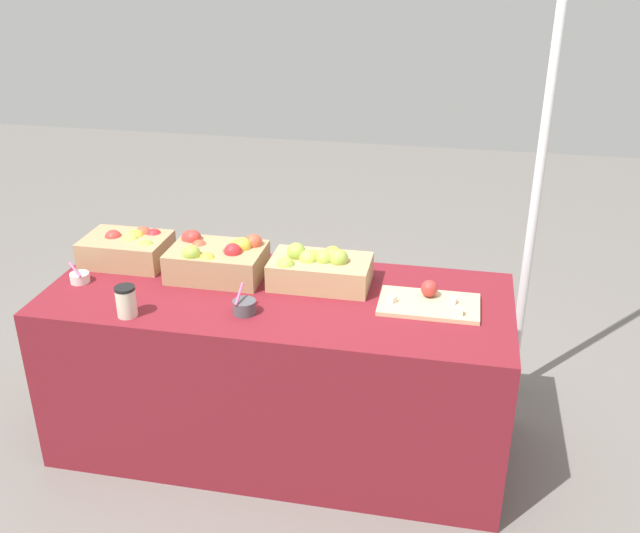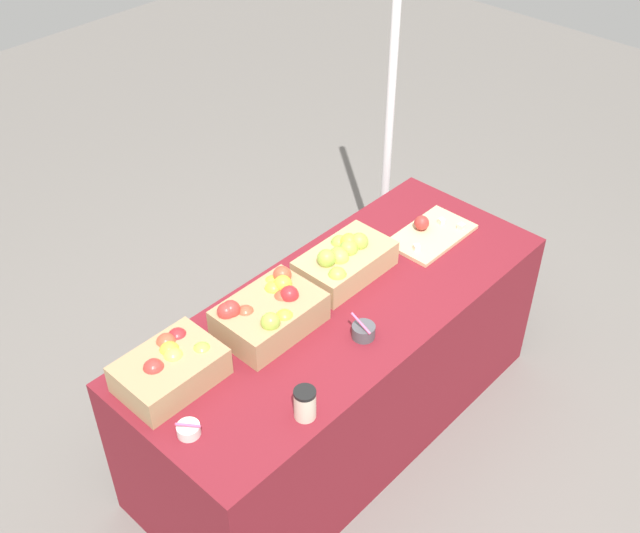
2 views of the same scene
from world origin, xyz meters
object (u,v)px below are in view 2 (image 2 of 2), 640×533
Objects in this scene: apple_crate_middle at (269,312)px; sample_bowl_mid at (363,331)px; sample_bowl_near at (189,430)px; coffee_cup at (305,404)px; apple_crate_right at (344,260)px; cutting_board_front at (430,233)px; apple_crate_left at (171,367)px; tent_pole at (391,103)px.

sample_bowl_mid is (0.21, -0.30, -0.05)m from apple_crate_middle.
sample_bowl_near is 0.70× the size of coffee_cup.
sample_bowl_mid is at bearing -127.42° from apple_crate_right.
apple_crate_left is at bearing 173.44° from cutting_board_front.
tent_pole is (0.41, 0.58, 0.28)m from cutting_board_front.
sample_bowl_near is (-1.45, -0.08, 0.01)m from cutting_board_front.
coffee_cup is at bearing -166.01° from sample_bowl_mid.
coffee_cup is (-0.23, -0.41, -0.02)m from apple_crate_middle.
sample_bowl_near is 0.04× the size of tent_pole.
sample_bowl_mid is at bearing -9.18° from sample_bowl_near.
apple_crate_left is at bearing 172.79° from apple_crate_middle.
apple_crate_right reaches higher than sample_bowl_mid.
sample_bowl_near is 0.40m from coffee_cup.
apple_crate_right is 0.79m from coffee_cup.
coffee_cup is at bearing -149.98° from tent_pole.
apple_crate_left is at bearing -166.25° from tent_pole.
tent_pole is (1.11, 0.78, 0.27)m from sample_bowl_mid.
coffee_cup is at bearing -148.23° from apple_crate_right.
apple_crate_middle is at bearing 124.29° from sample_bowl_mid.
apple_crate_left is at bearing 150.90° from sample_bowl_mid.
apple_crate_left is 0.27m from sample_bowl_near.
sample_bowl_mid is at bearing 13.99° from coffee_cup.
sample_bowl_mid is 0.05× the size of tent_pole.
sample_bowl_near is at bearing -160.48° from tent_pole.
apple_crate_middle is 0.47m from coffee_cup.
apple_crate_left is 0.18× the size of tent_pole.
sample_bowl_near is 2.00m from tent_pole.
coffee_cup is (0.32, -0.23, 0.04)m from sample_bowl_near.
tent_pole is at bearing 35.24° from sample_bowl_mid.
apple_crate_middle is at bearing 173.75° from cutting_board_front.
tent_pole is at bearing 28.65° from apple_crate_right.
coffee_cup is (-0.43, -0.11, 0.03)m from sample_bowl_mid.
tent_pole is (1.87, 0.66, 0.28)m from sample_bowl_near.
apple_crate_middle is 3.65× the size of sample_bowl_mid.
apple_crate_middle reaches higher than cutting_board_front.
apple_crate_middle is 1.42m from tent_pole.
apple_crate_middle is at bearing -179.44° from apple_crate_right.
tent_pole reaches higher than apple_crate_middle.
apple_crate_left is 1.35m from cutting_board_front.
tent_pole reaches higher than sample_bowl_near.
cutting_board_front is at bearing -12.57° from apple_crate_right.
apple_crate_right is 0.20× the size of tent_pole.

